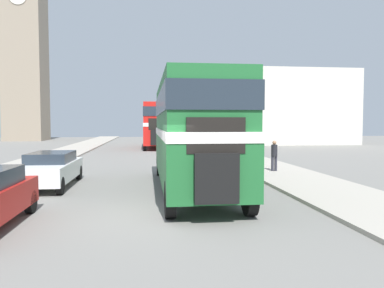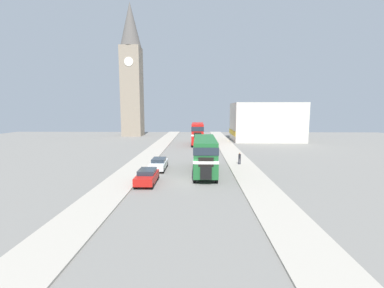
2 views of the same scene
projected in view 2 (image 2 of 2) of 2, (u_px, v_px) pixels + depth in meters
ground_plane at (188, 182)px, 25.86m from camera, size 120.00×120.00×0.00m
sidewalk_right at (255, 182)px, 25.70m from camera, size 3.50×120.00×0.12m
sidewalk_left at (121, 181)px, 26.01m from camera, size 3.50×120.00×0.12m
double_decker_bus at (205, 152)px, 29.45m from camera, size 2.49×10.21×4.02m
bus_distant at (198, 132)px, 53.60m from camera, size 2.41×9.73×4.48m
car_parked_near at (147, 176)px, 25.11m from camera, size 1.78×4.15×1.43m
car_parked_mid at (159, 164)px, 31.19m from camera, size 1.75×4.55×1.37m
pedestrian_walking at (240, 158)px, 33.69m from camera, size 0.31×0.31×1.54m
church_tower at (131, 69)px, 70.91m from camera, size 5.64×5.64×36.15m
shop_building_block at (266, 122)px, 60.91m from camera, size 15.86×11.32×8.90m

